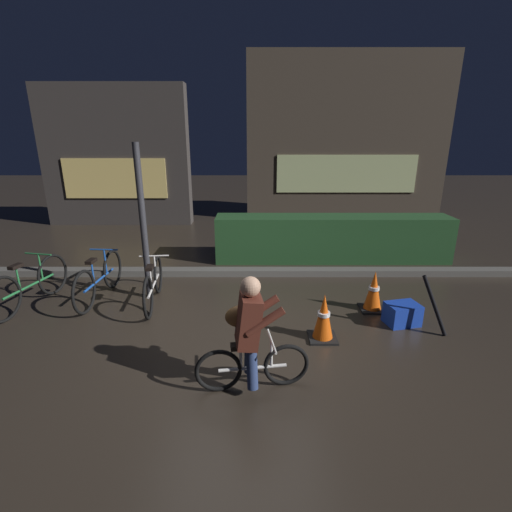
% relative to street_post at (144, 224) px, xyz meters
% --- Properties ---
extents(ground_plane, '(40.00, 40.00, 0.00)m').
position_rel_street_post_xyz_m(ground_plane, '(1.51, -1.20, -1.21)').
color(ground_plane, '#2D261E').
extents(sidewalk_curb, '(12.00, 0.24, 0.12)m').
position_rel_street_post_xyz_m(sidewalk_curb, '(1.51, 1.00, -1.15)').
color(sidewalk_curb, '#56544F').
rests_on(sidewalk_curb, ground).
extents(hedge_row, '(4.80, 0.70, 0.93)m').
position_rel_street_post_xyz_m(hedge_row, '(3.31, 1.90, -0.74)').
color(hedge_row, '#214723').
rests_on(hedge_row, ground).
extents(storefront_left, '(4.10, 0.54, 3.84)m').
position_rel_street_post_xyz_m(storefront_left, '(-2.23, 5.30, 0.70)').
color(storefront_left, '#383330').
rests_on(storefront_left, ground).
extents(storefront_right, '(5.92, 0.54, 4.76)m').
position_rel_street_post_xyz_m(storefront_right, '(4.42, 6.00, 1.16)').
color(storefront_right, '#42382D').
rests_on(storefront_right, ground).
extents(street_post, '(0.10, 0.10, 2.42)m').
position_rel_street_post_xyz_m(street_post, '(0.00, 0.00, 0.00)').
color(street_post, '#2D2D33').
rests_on(street_post, ground).
extents(parked_bike_leftmost, '(0.47, 1.65, 0.77)m').
position_rel_street_post_xyz_m(parked_bike_leftmost, '(-1.71, -0.34, -0.86)').
color(parked_bike_leftmost, black).
rests_on(parked_bike_leftmost, ground).
extents(parked_bike_left_mid, '(0.46, 1.65, 0.76)m').
position_rel_street_post_xyz_m(parked_bike_left_mid, '(-0.76, -0.07, -0.87)').
color(parked_bike_left_mid, black).
rests_on(parked_bike_left_mid, ground).
extents(parked_bike_center_left, '(0.46, 1.55, 0.72)m').
position_rel_street_post_xyz_m(parked_bike_center_left, '(0.15, -0.26, -0.88)').
color(parked_bike_center_left, black).
rests_on(parked_bike_center_left, ground).
extents(traffic_cone_near, '(0.36, 0.36, 0.62)m').
position_rel_street_post_xyz_m(traffic_cone_near, '(2.59, -1.30, -0.91)').
color(traffic_cone_near, black).
rests_on(traffic_cone_near, ground).
extents(traffic_cone_far, '(0.36, 0.36, 0.62)m').
position_rel_street_post_xyz_m(traffic_cone_far, '(3.48, -0.46, -0.91)').
color(traffic_cone_far, black).
rests_on(traffic_cone_far, ground).
extents(blue_crate, '(0.50, 0.41, 0.30)m').
position_rel_street_post_xyz_m(blue_crate, '(3.76, -0.90, -1.06)').
color(blue_crate, '#193DB7').
rests_on(blue_crate, ground).
extents(cyclist, '(1.18, 0.50, 1.25)m').
position_rel_street_post_xyz_m(cyclist, '(1.67, -2.27, -0.58)').
color(cyclist, black).
rests_on(cyclist, ground).
extents(closed_umbrella, '(0.37, 0.24, 0.79)m').
position_rel_street_post_xyz_m(closed_umbrella, '(4.06, -1.15, -0.81)').
color(closed_umbrella, black).
rests_on(closed_umbrella, ground).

